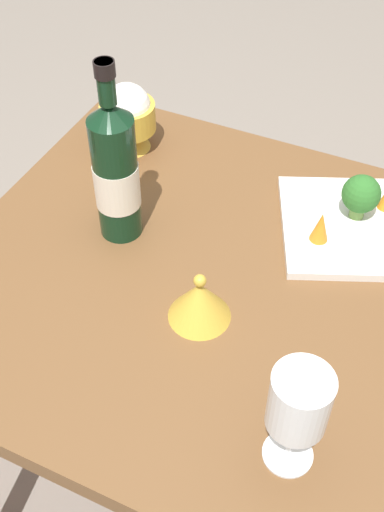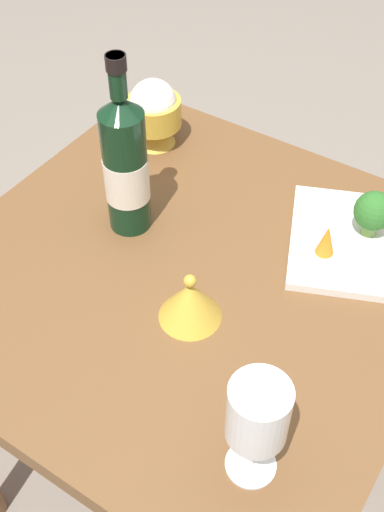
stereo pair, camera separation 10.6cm
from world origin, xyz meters
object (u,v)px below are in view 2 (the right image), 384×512
object	(u,v)px
wine_glass	(258,415)
broccoli_floret	(374,212)
rice_bowl	(154,112)
wine_bottle	(126,165)
serving_plate	(363,243)
carrot_garnish_right	(327,240)
rice_bowl_lid	(190,300)

from	to	relation	value
wine_glass	broccoli_floret	bearing A→B (deg)	-175.54
wine_glass	rice_bowl	bearing A→B (deg)	-134.61
wine_bottle	rice_bowl	bearing A→B (deg)	-154.89
serving_plate	carrot_garnish_right	xyz separation A→B (m)	(0.07, -0.04, 0.04)
rice_bowl	carrot_garnish_right	bearing A→B (deg)	75.21
wine_bottle	rice_bowl	size ratio (longest dim) A/B	2.34
rice_bowl_lid	serving_plate	xyz separation A→B (m)	(-0.29, 0.17, -0.03)
wine_bottle	serving_plate	xyz separation A→B (m)	(-0.17, 0.37, -0.12)
broccoli_floret	wine_glass	bearing A→B (deg)	4.46
rice_bowl	broccoli_floret	world-z (taller)	rice_bowl
wine_glass	broccoli_floret	size ratio (longest dim) A/B	2.09
rice_bowl	serving_plate	size ratio (longest dim) A/B	0.43
wine_bottle	wine_glass	distance (m)	0.50
carrot_garnish_right	wine_glass	bearing A→B (deg)	11.67
wine_glass	carrot_garnish_right	world-z (taller)	wine_glass
wine_glass	rice_bowl	distance (m)	0.72
rice_bowl	broccoli_floret	xyz separation A→B (m)	(0.03, 0.48, -0.01)
wine_glass	serving_plate	xyz separation A→B (m)	(-0.46, -0.04, -0.12)
broccoli_floret	carrot_garnish_right	bearing A→B (deg)	-27.37
wine_glass	serving_plate	world-z (taller)	wine_glass
rice_bowl	wine_glass	bearing A→B (deg)	45.39
wine_glass	wine_bottle	bearing A→B (deg)	-124.82
wine_bottle	wine_glass	bearing A→B (deg)	55.18
rice_bowl_lid	serving_plate	bearing A→B (deg)	150.38
carrot_garnish_right	broccoli_floret	bearing A→B (deg)	152.63
serving_plate	carrot_garnish_right	distance (m)	0.09
wine_bottle	rice_bowl	world-z (taller)	wine_bottle
wine_bottle	broccoli_floret	xyz separation A→B (m)	(-0.19, 0.37, -0.07)
rice_bowl	carrot_garnish_right	size ratio (longest dim) A/B	2.40
wine_bottle	rice_bowl_lid	world-z (taller)	wine_bottle
wine_glass	carrot_garnish_right	bearing A→B (deg)	-168.33
wine_glass	broccoli_floret	distance (m)	0.48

